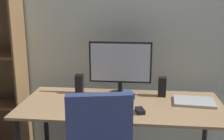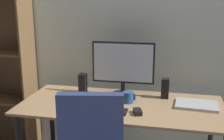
{
  "view_description": "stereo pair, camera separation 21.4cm",
  "coord_description": "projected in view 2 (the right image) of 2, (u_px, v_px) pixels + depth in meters",
  "views": [
    {
      "loc": [
        0.14,
        -2.09,
        1.55
      ],
      "look_at": [
        -0.07,
        -0.02,
        1.02
      ],
      "focal_mm": 44.53,
      "sensor_mm": 36.0,
      "label": 1
    },
    {
      "loc": [
        0.35,
        -2.06,
        1.55
      ],
      "look_at": [
        -0.07,
        -0.02,
        1.02
      ],
      "focal_mm": 44.53,
      "sensor_mm": 36.0,
      "label": 2
    }
  ],
  "objects": [
    {
      "name": "coffee_mug",
      "position": [
        128.0,
        97.0,
        2.24
      ],
      "size": [
        0.1,
        0.09,
        0.09
      ],
      "color": "#285193",
      "rests_on": "desk"
    },
    {
      "name": "bookshelf",
      "position": [
        3.0,
        77.0,
        2.8
      ],
      "size": [
        0.62,
        0.28,
        1.61
      ],
      "color": "brown",
      "rests_on": "ground"
    },
    {
      "name": "mouse",
      "position": [
        138.0,
        112.0,
        2.02
      ],
      "size": [
        0.08,
        0.11,
        0.03
      ],
      "primitive_type": "cube",
      "rotation": [
        0.0,
        0.0,
        0.29
      ],
      "color": "black",
      "rests_on": "desk"
    },
    {
      "name": "monitor",
      "position": [
        123.0,
        65.0,
        2.37
      ],
      "size": [
        0.53,
        0.2,
        0.47
      ],
      "color": "black",
      "rests_on": "desk"
    },
    {
      "name": "desk",
      "position": [
        121.0,
        113.0,
        2.24
      ],
      "size": [
        1.62,
        0.73,
        0.74
      ],
      "color": "tan",
      "rests_on": "ground"
    },
    {
      "name": "speaker_right",
      "position": [
        165.0,
        88.0,
        2.33
      ],
      "size": [
        0.06,
        0.07,
        0.17
      ],
      "primitive_type": "cube",
      "color": "black",
      "rests_on": "desk"
    },
    {
      "name": "laptop",
      "position": [
        197.0,
        105.0,
        2.17
      ],
      "size": [
        0.34,
        0.25,
        0.02
      ],
      "primitive_type": "cube",
      "rotation": [
        0.0,
        0.0,
        -0.08
      ],
      "color": "#B7BABC",
      "rests_on": "desk"
    },
    {
      "name": "keyboard",
      "position": [
        108.0,
        111.0,
        2.06
      ],
      "size": [
        0.29,
        0.12,
        0.02
      ],
      "primitive_type": "cube",
      "rotation": [
        0.0,
        0.0,
        -0.03
      ],
      "color": "black",
      "rests_on": "desk"
    },
    {
      "name": "back_wall",
      "position": [
        132.0,
        27.0,
        2.59
      ],
      "size": [
        6.4,
        0.1,
        2.6
      ],
      "primitive_type": "cube",
      "color": "beige",
      "rests_on": "ground"
    },
    {
      "name": "speaker_left",
      "position": [
        83.0,
        83.0,
        2.48
      ],
      "size": [
        0.06,
        0.07,
        0.17
      ],
      "primitive_type": "cube",
      "color": "black",
      "rests_on": "desk"
    }
  ]
}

